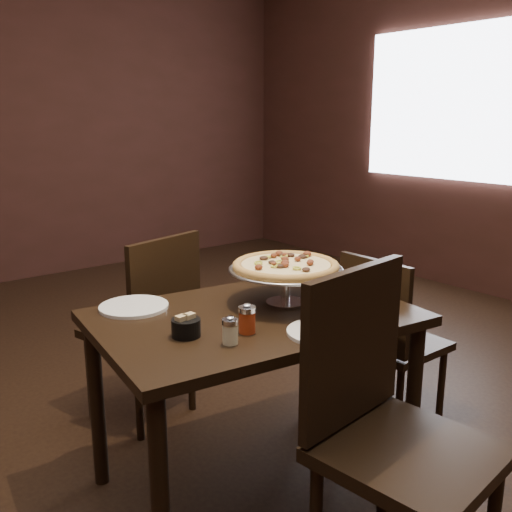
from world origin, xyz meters
TOP-DOWN VIEW (x-y plane):
  - room at (0.06, 0.03)m, footprint 6.04×7.04m
  - dining_table at (-0.00, -0.05)m, footprint 1.22×0.90m
  - pizza_stand at (0.16, -0.04)m, footprint 0.44×0.44m
  - parmesan_shaker at (-0.24, -0.23)m, footprint 0.05×0.05m
  - pepper_flake_shaker at (-0.14, -0.19)m, footprint 0.06×0.06m
  - packet_caddy at (-0.31, -0.09)m, footprint 0.10×0.10m
  - napkin_stack at (0.20, -0.32)m, footprint 0.16×0.16m
  - plate_left at (-0.32, 0.27)m, footprint 0.26×0.26m
  - plate_near at (0.05, -0.36)m, footprint 0.25×0.25m
  - serving_spatula at (0.26, -0.14)m, footprint 0.17×0.17m
  - chair_far at (-0.06, 0.65)m, footprint 0.51×0.51m
  - chair_near at (0.00, -0.67)m, footprint 0.50×0.50m
  - chair_side at (0.74, -0.09)m, footprint 0.39×0.39m

SIDE VIEW (x-z plane):
  - chair_side at x=0.74m, z-range 0.04..0.85m
  - chair_far at x=-0.06m, z-range 0.04..0.93m
  - chair_near at x=0.00m, z-range 0.05..1.02m
  - dining_table at x=0.00m, z-range 0.26..0.96m
  - plate_near at x=0.05m, z-range 0.71..0.72m
  - plate_left at x=-0.32m, z-range 0.71..0.72m
  - napkin_stack at x=0.20m, z-range 0.71..0.72m
  - packet_caddy at x=-0.31m, z-range 0.70..0.77m
  - parmesan_shaker at x=-0.24m, z-range 0.70..0.79m
  - pepper_flake_shaker at x=-0.14m, z-range 0.70..0.80m
  - serving_spatula at x=0.26m, z-range 0.83..0.86m
  - pizza_stand at x=0.16m, z-range 0.76..0.94m
  - room at x=0.06m, z-range -0.02..2.82m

